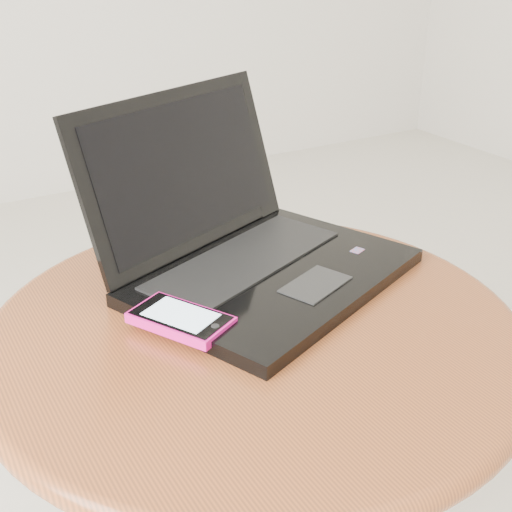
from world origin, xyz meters
TOP-DOWN VIEW (x-y plane):
  - table at (-0.11, 0.05)m, footprint 0.65×0.65m
  - laptop at (-0.06, 0.16)m, footprint 0.45×0.43m
  - phone_black at (-0.18, 0.12)m, footprint 0.11×0.14m
  - phone_pink at (-0.20, 0.07)m, footprint 0.11×0.13m

SIDE VIEW (x-z plane):
  - table at x=-0.11m, z-range 0.15..0.66m
  - phone_black at x=-0.18m, z-range 0.52..0.53m
  - phone_pink at x=-0.20m, z-range 0.53..0.54m
  - laptop at x=-0.06m, z-range 0.44..0.67m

